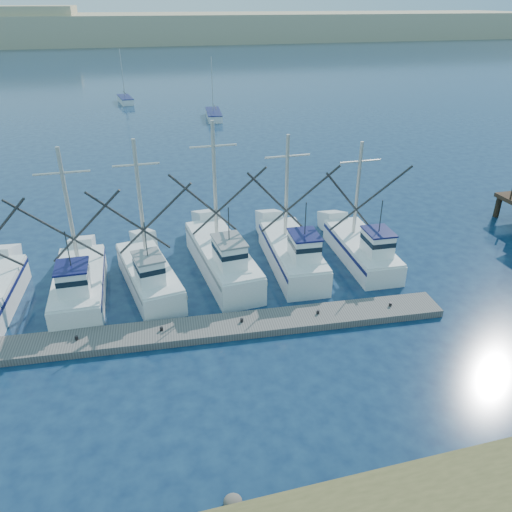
# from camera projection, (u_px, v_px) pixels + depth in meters

# --- Properties ---
(ground) EXTENTS (500.00, 500.00, 0.00)m
(ground) POSITION_uv_depth(u_px,v_px,m) (360.00, 392.00, 21.25)
(ground) COLOR #0D1D3A
(ground) RESTS_ON ground
(floating_dock) EXTENTS (29.17, 4.18, 0.39)m
(floating_dock) POSITION_uv_depth(u_px,v_px,m) (162.00, 334.00, 24.60)
(floating_dock) COLOR #69635E
(floating_dock) RESTS_ON ground
(dune_ridge) EXTENTS (360.00, 60.00, 10.00)m
(dune_ridge) POSITION_uv_depth(u_px,v_px,m) (130.00, 28.00, 199.22)
(dune_ridge) COLOR tan
(dune_ridge) RESTS_ON ground
(trawler_fleet) EXTENTS (28.73, 8.98, 9.58)m
(trawler_fleet) POSITION_uv_depth(u_px,v_px,m) (161.00, 273.00, 28.51)
(trawler_fleet) COLOR white
(trawler_fleet) RESTS_ON ground
(sailboat_near) EXTENTS (2.63, 6.97, 8.10)m
(sailboat_near) POSITION_uv_depth(u_px,v_px,m) (214.00, 115.00, 69.98)
(sailboat_near) COLOR white
(sailboat_near) RESTS_ON ground
(sailboat_far) EXTENTS (2.44, 5.93, 8.10)m
(sailboat_far) POSITION_uv_depth(u_px,v_px,m) (125.00, 100.00, 80.46)
(sailboat_far) COLOR white
(sailboat_far) RESTS_ON ground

